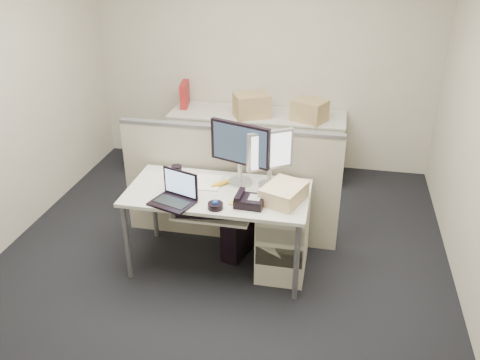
% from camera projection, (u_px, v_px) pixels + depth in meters
% --- Properties ---
extents(floor, '(4.00, 4.50, 0.01)m').
position_uv_depth(floor, '(219.00, 264.00, 4.50)').
color(floor, black).
rests_on(floor, ground).
extents(wall_back, '(4.00, 0.02, 2.70)m').
position_uv_depth(wall_back, '(263.00, 54.00, 5.86)').
color(wall_back, beige).
rests_on(wall_back, ground).
extents(wall_front, '(4.00, 0.02, 2.70)m').
position_uv_depth(wall_front, '(73.00, 320.00, 1.92)').
color(wall_front, beige).
rests_on(wall_front, ground).
extents(desk, '(1.50, 0.75, 0.73)m').
position_uv_depth(desk, '(218.00, 198.00, 4.20)').
color(desk, silver).
rests_on(desk, floor).
extents(keyboard_tray, '(0.62, 0.32, 0.02)m').
position_uv_depth(keyboard_tray, '(213.00, 214.00, 4.06)').
color(keyboard_tray, silver).
rests_on(keyboard_tray, desk).
extents(drawer_pedestal, '(0.40, 0.55, 0.65)m').
position_uv_depth(drawer_pedestal, '(283.00, 237.00, 4.30)').
color(drawer_pedestal, beige).
rests_on(drawer_pedestal, floor).
extents(cubicle_partition, '(2.00, 0.06, 1.10)m').
position_uv_depth(cubicle_partition, '(230.00, 186.00, 4.64)').
color(cubicle_partition, '#A7A088').
rests_on(cubicle_partition, floor).
extents(back_counter, '(2.00, 0.60, 0.72)m').
position_uv_depth(back_counter, '(257.00, 144.00, 6.03)').
color(back_counter, beige).
rests_on(back_counter, floor).
extents(monitor_main, '(0.58, 0.37, 0.54)m').
position_uv_depth(monitor_main, '(240.00, 154.00, 4.18)').
color(monitor_main, black).
rests_on(monitor_main, desk).
extents(monitor_small, '(0.44, 0.38, 0.48)m').
position_uv_depth(monitor_small, '(270.00, 159.00, 4.15)').
color(monitor_small, '#B7B7BC').
rests_on(monitor_small, desk).
extents(laptop, '(0.39, 0.34, 0.24)m').
position_uv_depth(laptop, '(171.00, 190.00, 3.92)').
color(laptop, black).
rests_on(laptop, desk).
extents(trackball, '(0.16, 0.16, 0.05)m').
position_uv_depth(trackball, '(215.00, 206.00, 3.91)').
color(trackball, black).
rests_on(trackball, desk).
extents(desk_phone, '(0.23, 0.19, 0.07)m').
position_uv_depth(desk_phone, '(250.00, 201.00, 3.94)').
color(desk_phone, black).
rests_on(desk_phone, desk).
extents(paper_stack, '(0.24, 0.30, 0.01)m').
position_uv_depth(paper_stack, '(207.00, 183.00, 4.29)').
color(paper_stack, silver).
rests_on(paper_stack, desk).
extents(sticky_pad, '(0.10, 0.10, 0.01)m').
position_uv_depth(sticky_pad, '(235.00, 203.00, 3.98)').
color(sticky_pad, gold).
rests_on(sticky_pad, desk).
extents(travel_mug, '(0.09, 0.09, 0.18)m').
position_uv_depth(travel_mug, '(177.00, 177.00, 4.21)').
color(travel_mug, black).
rests_on(travel_mug, desk).
extents(banana, '(0.16, 0.16, 0.04)m').
position_uv_depth(banana, '(221.00, 183.00, 4.25)').
color(banana, gold).
rests_on(banana, desk).
extents(cellphone, '(0.08, 0.12, 0.01)m').
position_uv_depth(cellphone, '(235.00, 181.00, 4.32)').
color(cellphone, black).
rests_on(cellphone, desk).
extents(manila_folders, '(0.38, 0.43, 0.13)m').
position_uv_depth(manila_folders, '(284.00, 193.00, 4.00)').
color(manila_folders, beige).
rests_on(manila_folders, desk).
extents(keyboard, '(0.47, 0.22, 0.03)m').
position_uv_depth(keyboard, '(205.00, 213.00, 4.03)').
color(keyboard, black).
rests_on(keyboard, keyboard_tray).
extents(pc_tower_desk, '(0.27, 0.43, 0.37)m').
position_uv_depth(pc_tower_desk, '(239.00, 236.00, 4.57)').
color(pc_tower_desk, black).
rests_on(pc_tower_desk, floor).
extents(pc_tower_spare_dark, '(0.24, 0.43, 0.38)m').
position_uv_depth(pc_tower_spare_dark, '(146.00, 144.00, 6.45)').
color(pc_tower_spare_dark, black).
rests_on(pc_tower_spare_dark, floor).
extents(pc_tower_spare_silver, '(0.35, 0.52, 0.45)m').
position_uv_depth(pc_tower_spare_silver, '(148.00, 153.00, 6.12)').
color(pc_tower_spare_silver, '#B7B7BC').
rests_on(pc_tower_spare_silver, floor).
extents(cardboard_box_left, '(0.46, 0.42, 0.28)m').
position_uv_depth(cardboard_box_left, '(252.00, 106.00, 5.70)').
color(cardboard_box_left, tan).
rests_on(cardboard_box_left, back_counter).
extents(cardboard_box_right, '(0.43, 0.40, 0.25)m').
position_uv_depth(cardboard_box_right, '(309.00, 111.00, 5.59)').
color(cardboard_box_right, tan).
rests_on(cardboard_box_right, back_counter).
extents(red_binder, '(0.13, 0.34, 0.31)m').
position_uv_depth(red_binder, '(185.00, 95.00, 6.04)').
color(red_binder, maroon).
rests_on(red_binder, back_counter).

